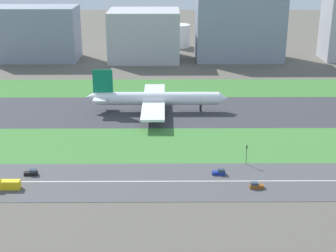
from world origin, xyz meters
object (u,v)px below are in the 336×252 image
Objects in this scene: car_1 at (31,173)px; traffic_light at (246,153)px; terminal_building at (36,33)px; car_4 at (256,186)px; office_tower at (239,27)px; fuel_tank_centre at (179,36)px; airliner at (154,99)px; fuel_tank_west at (134,35)px; hangar_building at (144,35)px; car_0 at (219,172)px; truck_1 at (6,184)px.

traffic_light reaches higher than car_1.
car_4 is at bearing -59.19° from terminal_building.
terminal_building reaches higher than traffic_light.
office_tower is 3.30× the size of fuel_tank_centre.
fuel_tank_west is (-18.57, 159.00, 2.73)m from airliner.
hangar_building reaches higher than fuel_tank_centre.
car_0 is 0.08× the size of terminal_building.
truck_1 is (-78.44, -0.00, 0.75)m from car_4.
car_0 is at bearing -80.12° from hangar_building.
hangar_building is (-8.84, 114.00, 10.21)m from airliner.
traffic_light is 0.31× the size of fuel_tank_west.
car_4 is 242.75m from fuel_tank_west.
car_1 is at bearing -99.61° from hangar_building.
truck_1 is 1.91× the size of car_0.
fuel_tank_centre is at bearing -85.66° from car_4.
car_4 is 0.25× the size of fuel_tank_centre.
truck_1 is at bearing 0.00° from car_4.
truck_1 is at bearing -118.60° from car_1.
airliner is 90.21m from truck_1.
terminal_building is (-104.01, 182.00, 16.69)m from car_0.
car_4 is 0.10× the size of hangar_building.
car_1 is 0.10× the size of hangar_building.
fuel_tank_west reaches higher than truck_1.
office_tower is at bearing 80.19° from car_0.
hangar_building is at bearing 94.44° from airliner.
car_1 is 0.08× the size of terminal_building.
car_4 is 0.61× the size of traffic_light.
fuel_tank_centre is (24.18, 45.00, -7.97)m from hangar_building.
fuel_tank_centre is at bearing 0.00° from fuel_tank_west.
hangar_building is (36.25, 192.00, 14.77)m from truck_1.
car_4 is at bearing -85.66° from fuel_tank_centre.
car_4 and car_0 have the same top height.
terminal_building reaches higher than truck_1.
terminal_building is at bearing 123.27° from traffic_light.
airliner is 68.50m from traffic_light.
office_tower is at bearing 64.53° from airliner.
airliner reaches higher than car_1.
fuel_tank_west is at bearing 180.00° from fuel_tank_centre.
fuel_tank_centre is (-18.01, 237.00, 7.55)m from car_4.
fuel_tank_west is at bearing 35.71° from terminal_building.
airliner reaches higher than fuel_tank_west.
traffic_light is 0.42× the size of fuel_tank_centre.
fuel_tank_centre is (15.34, 159.00, 2.24)m from airliner.
terminal_building is (-36.07, 192.00, 15.94)m from truck_1.
car_0 is at bearing -99.81° from office_tower.
traffic_light is 176.16m from office_tower.
office_tower is at bearing 83.01° from traffic_light.
airliner is 140.40m from terminal_building.
car_4 is 78.45m from truck_1.
terminal_building reaches higher than hangar_building.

